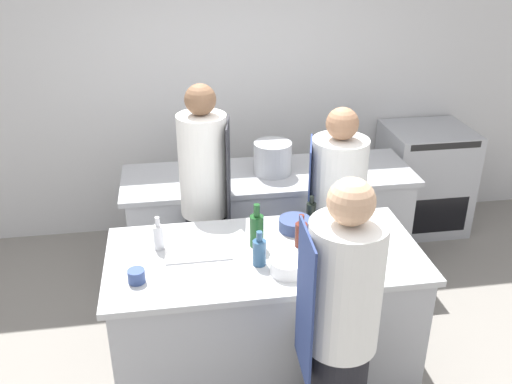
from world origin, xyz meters
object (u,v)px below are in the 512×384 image
bottle_cooking_oil (301,234)px  bottle_sauce (257,230)px  chef_at_prep_near (340,332)px  bottle_vinegar (159,236)px  chef_at_stove (205,202)px  chef_at_pass_far (335,218)px  bottle_olive_oil (311,212)px  bowl_mixing_large (295,224)px  stockpot (273,158)px  bottle_wine (259,252)px  bowl_prep_small (288,266)px  oven_range (423,179)px  cup (136,276)px

bottle_cooking_oil → bottle_sauce: (-0.27, 0.05, 0.03)m
chef_at_prep_near → bottle_vinegar: chef_at_prep_near is taller
chef_at_stove → bottle_vinegar: size_ratio=8.03×
bottle_vinegar → bottle_cooking_oil: 0.89m
chef_at_pass_far → bottle_olive_oil: 0.36m
chef_at_prep_near → bowl_mixing_large: bearing=3.2°
stockpot → bottle_wine: bearing=-103.9°
chef_at_stove → chef_at_pass_far: chef_at_stove is taller
chef_at_pass_far → bowl_prep_small: (-0.52, -0.77, 0.14)m
oven_range → bowl_mixing_large: bearing=-137.5°
bottle_cooking_oil → stockpot: 1.14m
bowl_mixing_large → cup: 1.11m
oven_range → chef_at_stove: size_ratio=0.57×
stockpot → chef_at_pass_far: bearing=-62.0°
chef_at_pass_far → bottle_cooking_oil: (-0.38, -0.49, 0.19)m
bottle_vinegar → stockpot: stockpot is taller
bowl_prep_small → oven_range: bearing=48.1°
chef_at_stove → bottle_wine: chef_at_stove is taller
bowl_prep_small → bowl_mixing_large: bearing=72.8°
chef_at_pass_far → bowl_mixing_large: (-0.37, -0.29, 0.14)m
oven_range → stockpot: size_ratio=3.33×
chef_at_stove → bowl_mixing_large: chef_at_stove is taller
bottle_cooking_oil → bowl_prep_small: size_ratio=1.05×
stockpot → bottle_vinegar: bearing=-131.4°
stockpot → bottle_olive_oil: bearing=-82.8°
chef_at_stove → oven_range: bearing=123.1°
bottle_olive_oil → bottle_wine: bottle_wine is taller
bottle_wine → bottle_cooking_oil: size_ratio=1.02×
bowl_mixing_large → bottle_sauce: bearing=-150.4°
chef_at_pass_far → bottle_olive_oil: size_ratio=8.56×
chef_at_pass_far → bowl_prep_small: size_ratio=7.96×
bottle_wine → bowl_prep_small: bearing=-36.9°
bowl_mixing_large → bottle_cooking_oil: bearing=-92.1°
bottle_sauce → bottle_wine: bearing=-95.0°
bottle_cooking_oil → bottle_sauce: 0.28m
bottle_cooking_oil → chef_at_stove: bearing=126.8°
cup → bottle_sauce: bearing=21.2°
chef_at_prep_near → chef_at_stove: 1.61m
bottle_olive_oil → bottle_cooking_oil: bottle_cooking_oil is taller
bottle_wine → bottle_sauce: size_ratio=0.76×
bottle_olive_oil → stockpot: stockpot is taller
bottle_sauce → stockpot: size_ratio=0.96×
chef_at_prep_near → bottle_olive_oil: size_ratio=8.98×
bottle_sauce → bowl_mixing_large: bearing=29.6°
bottle_sauce → stockpot: 1.14m
bottle_vinegar → oven_range: bearing=32.3°
chef_at_prep_near → chef_at_stove: chef_at_stove is taller
bottle_vinegar → bowl_mixing_large: size_ratio=1.05×
bottle_cooking_oil → bowl_prep_small: (-0.14, -0.28, -0.04)m
oven_range → bottle_olive_oil: 2.09m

